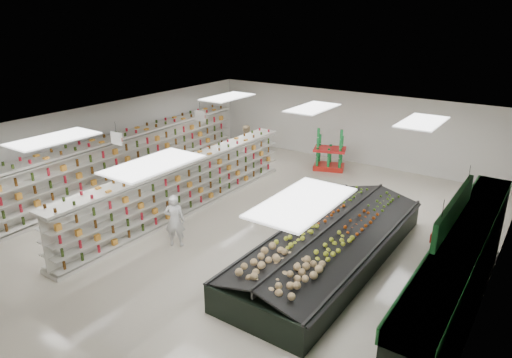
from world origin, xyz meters
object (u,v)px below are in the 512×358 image
Objects in this scene: soda_endcap at (330,151)px; shopper_main at (175,221)px; gondola_left at (134,159)px; gondola_center at (185,188)px; produce_island at (330,244)px; shopper_background at (248,146)px.

shopper_main is at bearing -94.32° from soda_endcap.
gondola_left is 6.99× the size of soda_endcap.
shopper_main is at bearing -53.72° from gondola_center.
produce_island is 4.42× the size of soda_endcap.
gondola_left is at bearing 172.39° from produce_island.
gondola_center is 2.54m from shopper_main.
gondola_center is at bearing -17.21° from gondola_left.
shopper_main is (1.49, -2.05, -0.02)m from gondola_center.
soda_endcap is 8.89m from shopper_main.
produce_island is at bearing -9.96° from gondola_left.
produce_island is at bearing -63.92° from soda_endcap.
shopper_background is (-2.55, 7.25, 0.12)m from shopper_main.
soda_endcap is 0.93× the size of shopper_background.
shopper_background is at bearing -102.72° from shopper_main.
gondola_center is 6.10× the size of soda_endcap.
produce_island is 7.90m from soda_endcap.
shopper_main is 7.68m from shopper_background.
gondola_center reaches higher than produce_island.
gondola_left is 8.25m from soda_endcap.
gondola_left is at bearing -134.79° from soda_endcap.
gondola_center is (3.65, -0.97, -0.12)m from gondola_left.
soda_endcap is at bearing -126.42° from shopper_main.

